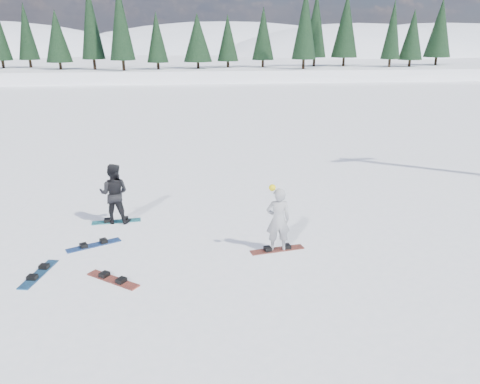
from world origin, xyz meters
name	(u,v)px	position (x,y,z in m)	size (l,w,h in m)	color
ground	(184,250)	(0.00, 0.00, 0.00)	(420.00, 420.00, 0.00)	white
alpine_backdrop	(153,87)	(-11.72, 189.18, -13.98)	(412.50, 227.00, 53.20)	white
snowboarder_woman	(278,220)	(2.53, -0.34, 0.90)	(0.66, 0.44, 1.94)	#AFAFB4
snowboarder_man	(114,193)	(-2.11, 2.31, 0.95)	(0.92, 0.72, 1.90)	black
snowboard_woman	(277,250)	(2.53, -0.34, 0.01)	(1.50, 0.28, 0.03)	maroon
snowboard_man	(117,221)	(-2.11, 2.31, 0.01)	(1.50, 0.28, 0.03)	teal
snowboard_loose_b	(113,280)	(-1.72, -1.50, 0.01)	(1.50, 0.28, 0.03)	#9A3521
snowboard_loose_c	(94,245)	(-2.51, 0.57, 0.01)	(1.50, 0.28, 0.03)	navy
snowboard_loose_a	(39,274)	(-3.57, -0.99, 0.01)	(1.50, 0.28, 0.03)	navy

